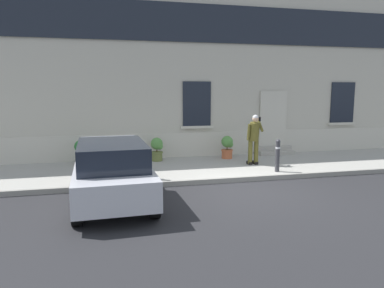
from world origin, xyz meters
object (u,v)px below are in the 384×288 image
at_px(planter_cream, 81,152).
at_px(planter_olive, 157,149).
at_px(hatchback_car_silver, 112,171).
at_px(bollard_near_person, 278,154).
at_px(person_on_phone, 254,136).
at_px(bollard_far_left, 145,160).
at_px(planter_terracotta, 227,147).

bearing_deg(planter_cream, planter_olive, 0.93).
height_order(hatchback_car_silver, bollard_near_person, hatchback_car_silver).
bearing_deg(planter_olive, bollard_near_person, -37.44).
xyz_separation_m(person_on_phone, planter_cream, (-5.82, 1.43, -0.54)).
distance_m(hatchback_car_silver, bollard_far_left, 1.82).
height_order(hatchback_car_silver, person_on_phone, person_on_phone).
bearing_deg(planter_terracotta, hatchback_car_silver, -136.93).
bearing_deg(hatchback_car_silver, planter_terracotta, 43.07).
relative_size(planter_olive, planter_terracotta, 1.00).
distance_m(bollard_far_left, planter_olive, 2.76).
xyz_separation_m(person_on_phone, planter_terracotta, (-0.50, 1.34, -0.54)).
height_order(hatchback_car_silver, planter_cream, hatchback_car_silver).
bearing_deg(bollard_far_left, planter_terracotta, 36.69).
distance_m(bollard_near_person, bollard_far_left, 4.19).
relative_size(hatchback_car_silver, planter_cream, 4.79).
height_order(bollard_near_person, person_on_phone, person_on_phone).
distance_m(hatchback_car_silver, bollard_near_person, 5.38).
relative_size(bollard_far_left, planter_olive, 1.22).
relative_size(bollard_far_left, person_on_phone, 0.60).
bearing_deg(planter_cream, planter_terracotta, -0.99).
height_order(planter_cream, planter_terracotta, same).
bearing_deg(planter_terracotta, person_on_phone, -69.55).
relative_size(person_on_phone, planter_cream, 2.03).
xyz_separation_m(hatchback_car_silver, bollard_far_left, (0.96, 1.54, -0.08)).
relative_size(hatchback_car_silver, planter_olive, 4.79).
bearing_deg(hatchback_car_silver, planter_cream, 103.24).
height_order(person_on_phone, planter_olive, person_on_phone).
bearing_deg(bollard_far_left, hatchback_car_silver, -121.96).
height_order(hatchback_car_silver, planter_terracotta, hatchback_car_silver).
distance_m(hatchback_car_silver, person_on_phone, 5.57).
bearing_deg(planter_terracotta, bollard_far_left, -143.31).
bearing_deg(planter_olive, planter_cream, -179.07).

